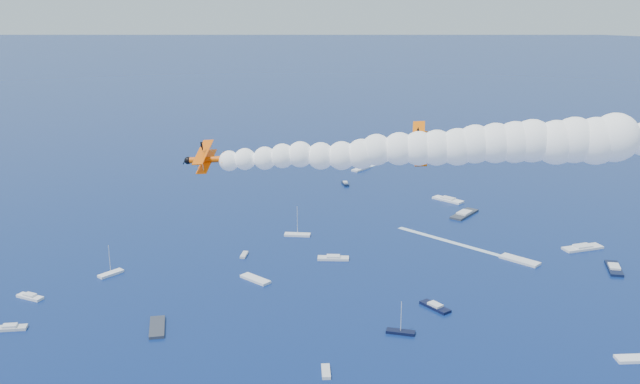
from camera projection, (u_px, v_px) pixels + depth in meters
The scene contains 6 objects.
biplane_lead at pixel (423, 147), 113.58m from camera, with size 8.02×8.99×5.42m, color #F26005, non-canonical shape.
biplane_trail at pixel (208, 160), 104.21m from camera, with size 6.55×7.34×4.42m, color #FF5C05, non-canonical shape.
smoke_trail_lead at pixel (623, 139), 108.50m from camera, with size 55.38×24.19×10.88m, color white, non-canonical shape.
smoke_trail_trail at pixel (416, 149), 100.61m from camera, with size 54.35×26.80×10.88m, color white, non-canonical shape.
spectator_boats at pixel (432, 266), 212.93m from camera, with size 203.89×188.89×0.70m.
boat_wakes at pixel (490, 251), 225.77m from camera, with size 176.65×219.28×0.04m.
Camera 1 is at (58.57, -74.99, 81.48)m, focal length 41.71 mm.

